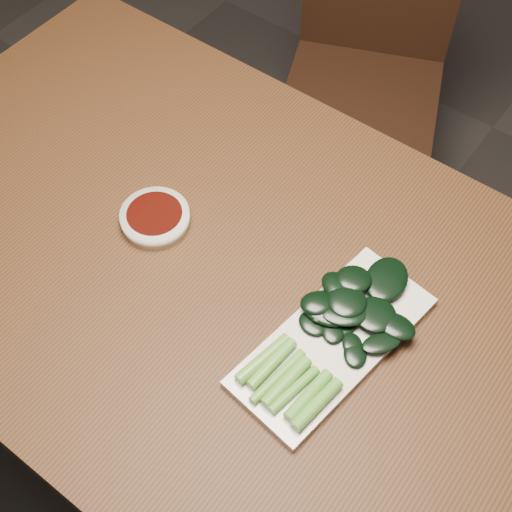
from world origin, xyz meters
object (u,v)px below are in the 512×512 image
object	(u,v)px
table	(242,302)
serving_plate	(333,341)
chair_far	(368,63)
sauce_bowl	(155,218)
gai_lan	(334,326)

from	to	relation	value
table	serving_plate	world-z (taller)	serving_plate
chair_far	sauce_bowl	size ratio (longest dim) A/B	7.91
serving_plate	gai_lan	xyz separation A→B (m)	(-0.01, 0.01, 0.02)
chair_far	gai_lan	bearing A→B (deg)	-86.78
table	sauce_bowl	size ratio (longest dim) A/B	12.44
serving_plate	gai_lan	world-z (taller)	gai_lan
sauce_bowl	chair_far	bearing A→B (deg)	94.57
chair_far	sauce_bowl	xyz separation A→B (m)	(0.07, -0.83, 0.28)
serving_plate	gai_lan	bearing A→B (deg)	121.47
chair_far	sauce_bowl	distance (m)	0.88
chair_far	serving_plate	xyz separation A→B (m)	(0.42, -0.84, 0.27)
table	serving_plate	xyz separation A→B (m)	(0.18, -0.01, 0.08)
sauce_bowl	serving_plate	xyz separation A→B (m)	(0.35, -0.01, -0.01)
table	serving_plate	bearing A→B (deg)	-2.97
chair_far	serving_plate	size ratio (longest dim) A/B	2.64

